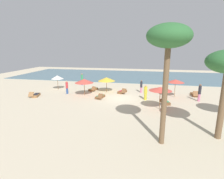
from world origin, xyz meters
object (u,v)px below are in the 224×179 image
lounger_2 (122,92)px  lounger_3 (93,89)px  lounger_6 (36,95)px  lounger_4 (162,91)px  palm_1 (169,40)px  person_2 (146,92)px  umbrella_2 (107,79)px  person_0 (67,87)px  person_4 (200,92)px  person_1 (141,86)px  umbrella_4 (84,81)px  umbrella_0 (57,77)px  umbrella_3 (160,89)px  person_3 (82,79)px  umbrella_1 (176,81)px  lounger_0 (165,102)px  lounger_1 (194,95)px  lounger_5 (100,97)px

lounger_2 → lounger_3: bearing=172.2°
lounger_2 → lounger_6: (-10.13, -3.81, -0.00)m
lounger_4 → lounger_6: lounger_4 is taller
palm_1 → person_2: bearing=96.9°
umbrella_2 → person_0: (-4.78, -1.95, -0.87)m
lounger_4 → person_4: bearing=-44.1°
lounger_3 → person_4: (13.02, -2.62, 0.84)m
person_1 → umbrella_4: bearing=-158.3°
umbrella_2 → umbrella_0: bearing=179.6°
umbrella_3 → person_4: (4.46, 3.53, -1.01)m
person_3 → palm_1: palm_1 is taller
umbrella_1 → lounger_6: 16.90m
person_0 → person_3: 5.59m
lounger_6 → person_1: (12.54, 4.42, 0.69)m
lounger_0 → person_1: (-2.67, 4.28, 0.69)m
umbrella_4 → lounger_1: 13.73m
umbrella_4 → lounger_2: bearing=25.5°
lounger_2 → person_4: 9.11m
umbrella_1 → lounger_5: bearing=-166.4°
lounger_1 → person_2: person_2 is taller
umbrella_2 → palm_1: (6.30, -12.09, 4.46)m
lounger_1 → lounger_5: bearing=-163.8°
lounger_2 → person_0: size_ratio=1.03×
lounger_4 → person_3: bearing=169.3°
lounger_0 → lounger_6: (-15.21, -0.14, -0.00)m
person_3 → palm_1: 19.97m
umbrella_2 → person_1: umbrella_2 is taller
umbrella_0 → lounger_0: umbrella_0 is taller
umbrella_3 → lounger_3: 10.70m
umbrella_2 → lounger_2: 2.67m
lounger_4 → umbrella_4: bearing=-159.6°
lounger_6 → lounger_4: bearing=19.0°
lounger_6 → umbrella_0: bearing=77.9°
person_4 → palm_1: size_ratio=0.28×
person_4 → lounger_2: bearing=166.9°
umbrella_3 → person_4: size_ratio=1.13×
person_0 → person_1: (9.35, 2.43, -0.01)m
lounger_3 → lounger_4: (9.38, 0.90, -0.01)m
umbrella_1 → lounger_3: umbrella_1 is taller
umbrella_1 → person_2: size_ratio=1.26×
lounger_4 → lounger_0: bearing=-91.3°
umbrella_1 → umbrella_4: bearing=-173.3°
lounger_4 → lounger_3: bearing=-174.5°
umbrella_1 → palm_1: 12.08m
lounger_1 → lounger_6: (-19.07, -4.09, 0.00)m
umbrella_3 → lounger_5: (-6.61, 2.63, -1.85)m
umbrella_3 → lounger_3: (-8.56, 6.15, -1.85)m
umbrella_1 → umbrella_3: bearing=-113.3°
umbrella_4 → person_4: (13.30, 0.08, -0.82)m
person_2 → person_4: (5.83, 0.56, 0.15)m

